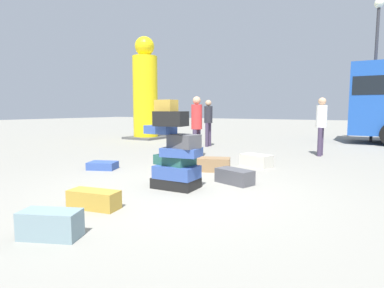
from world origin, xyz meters
The scene contains 13 objects.
ground_plane centered at (0.00, 0.00, 0.00)m, with size 80.00×80.00×0.00m, color gray.
suitcase_tower centered at (-0.16, 0.11, 0.57)m, with size 0.97×0.73×1.50m.
suitcase_charcoal_foreground_far centered at (0.56, 0.96, 0.13)m, with size 0.69×0.34×0.26m, color #4C4C51.
suitcase_navy_left_side centered at (-2.55, 0.72, 0.08)m, with size 0.61×0.42×0.17m, color #334F99.
suitcase_brown_behind_tower centered at (-0.32, 1.82, 0.15)m, with size 0.73×0.41×0.29m, color olive.
suitcase_slate_right_side centered at (-0.12, -2.30, 0.15)m, with size 0.62×0.28×0.29m, color gray.
suitcase_cream_foreground_near centered at (0.30, 2.86, 0.14)m, with size 0.71×0.39×0.28m, color beige.
suitcase_tan_white_trunk centered at (-0.51, -1.37, 0.12)m, with size 0.71×0.29×0.25m, color #B28C33.
person_bearded_onlooker centered at (-2.60, 5.89, 1.01)m, with size 0.30×0.34×1.69m.
person_tourist_with_camera centered at (-1.57, 3.26, 1.01)m, with size 0.30×0.34×1.70m.
person_passerby_in_red centered at (1.31, 5.47, 1.01)m, with size 0.30×0.34×1.69m.
yellow_dummy_statue centered at (-6.58, 7.19, 2.07)m, with size 1.58×1.58×4.63m.
lamp_post centered at (2.47, 10.88, 3.79)m, with size 0.36×0.36×5.76m.
Camera 1 is at (2.79, -4.27, 1.34)m, focal length 29.53 mm.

